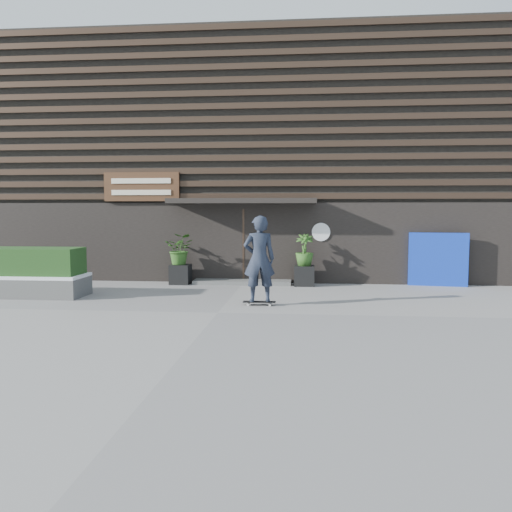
# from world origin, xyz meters

# --- Properties ---
(ground) EXTENTS (80.00, 80.00, 0.00)m
(ground) POSITION_xyz_m (0.00, 0.00, 0.00)
(ground) COLOR gray
(ground) RESTS_ON ground
(entrance_step) EXTENTS (3.00, 0.80, 0.12)m
(entrance_step) POSITION_xyz_m (0.00, 4.60, 0.06)
(entrance_step) COLOR #52524F
(entrance_step) RESTS_ON ground
(planter_pot_left) EXTENTS (0.60, 0.60, 0.60)m
(planter_pot_left) POSITION_xyz_m (-1.90, 4.40, 0.30)
(planter_pot_left) COLOR black
(planter_pot_left) RESTS_ON ground
(bamboo_left) EXTENTS (0.86, 0.75, 0.96)m
(bamboo_left) POSITION_xyz_m (-1.90, 4.40, 1.08)
(bamboo_left) COLOR #2D591E
(bamboo_left) RESTS_ON planter_pot_left
(planter_pot_right) EXTENTS (0.60, 0.60, 0.60)m
(planter_pot_right) POSITION_xyz_m (1.90, 4.40, 0.30)
(planter_pot_right) COLOR black
(planter_pot_right) RESTS_ON ground
(bamboo_right) EXTENTS (0.54, 0.54, 0.96)m
(bamboo_right) POSITION_xyz_m (1.90, 4.40, 1.08)
(bamboo_right) COLOR #2D591E
(bamboo_right) RESTS_ON planter_pot_right
(raised_bed) EXTENTS (3.50, 1.20, 0.50)m
(raised_bed) POSITION_xyz_m (-5.62, 1.80, 0.25)
(raised_bed) COLOR #4B4B49
(raised_bed) RESTS_ON ground
(snow_layer) EXTENTS (3.50, 1.20, 0.08)m
(snow_layer) POSITION_xyz_m (-5.62, 1.80, 0.54)
(snow_layer) COLOR white
(snow_layer) RESTS_ON raised_bed
(hedge) EXTENTS (3.30, 1.00, 0.70)m
(hedge) POSITION_xyz_m (-5.62, 1.80, 0.93)
(hedge) COLOR #1A3C15
(hedge) RESTS_ON snow_layer
(blue_tarp) EXTENTS (1.70, 0.35, 1.60)m
(blue_tarp) POSITION_xyz_m (5.88, 4.70, 0.80)
(blue_tarp) COLOR #0C2AA7
(blue_tarp) RESTS_ON ground
(building) EXTENTS (18.00, 11.00, 8.00)m
(building) POSITION_xyz_m (-0.00, 9.96, 3.99)
(building) COLOR black
(building) RESTS_ON ground
(skateboarder) EXTENTS (0.82, 0.62, 2.14)m
(skateboarder) POSITION_xyz_m (0.84, 0.98, 1.11)
(skateboarder) COLOR black
(skateboarder) RESTS_ON ground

